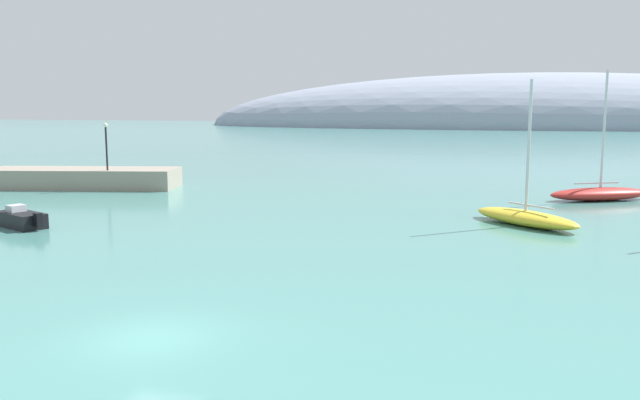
{
  "coord_description": "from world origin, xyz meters",
  "views": [
    {
      "loc": [
        10.24,
        -16.98,
        7.05
      ],
      "look_at": [
        -0.38,
        20.34,
        1.49
      ],
      "focal_mm": 36.34,
      "sensor_mm": 36.0,
      "label": 1
    }
  ],
  "objects_px": {
    "sailboat_red_mid_mooring": "(600,193)",
    "harbor_lamp_post": "(106,141)",
    "motorboat_black_foreground": "(21,219)",
    "sailboat_yellow_outer_mooring": "(526,217)"
  },
  "relations": [
    {
      "from": "sailboat_red_mid_mooring",
      "to": "harbor_lamp_post",
      "type": "relative_size",
      "value": 2.43
    },
    {
      "from": "sailboat_yellow_outer_mooring",
      "to": "motorboat_black_foreground",
      "type": "height_order",
      "value": "sailboat_yellow_outer_mooring"
    },
    {
      "from": "sailboat_red_mid_mooring",
      "to": "sailboat_yellow_outer_mooring",
      "type": "xyz_separation_m",
      "value": [
        -5.79,
        -12.65,
        -0.05
      ]
    },
    {
      "from": "sailboat_yellow_outer_mooring",
      "to": "harbor_lamp_post",
      "type": "distance_m",
      "value": 35.09
    },
    {
      "from": "sailboat_yellow_outer_mooring",
      "to": "harbor_lamp_post",
      "type": "xyz_separation_m",
      "value": [
        -34.03,
        7.72,
        3.7
      ]
    },
    {
      "from": "sailboat_red_mid_mooring",
      "to": "sailboat_yellow_outer_mooring",
      "type": "distance_m",
      "value": 13.92
    },
    {
      "from": "motorboat_black_foreground",
      "to": "sailboat_red_mid_mooring",
      "type": "bearing_deg",
      "value": -125.27
    },
    {
      "from": "sailboat_red_mid_mooring",
      "to": "harbor_lamp_post",
      "type": "bearing_deg",
      "value": 159.23
    },
    {
      "from": "sailboat_red_mid_mooring",
      "to": "harbor_lamp_post",
      "type": "distance_m",
      "value": 40.29
    },
    {
      "from": "sailboat_red_mid_mooring",
      "to": "sailboat_yellow_outer_mooring",
      "type": "height_order",
      "value": "sailboat_red_mid_mooring"
    }
  ]
}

